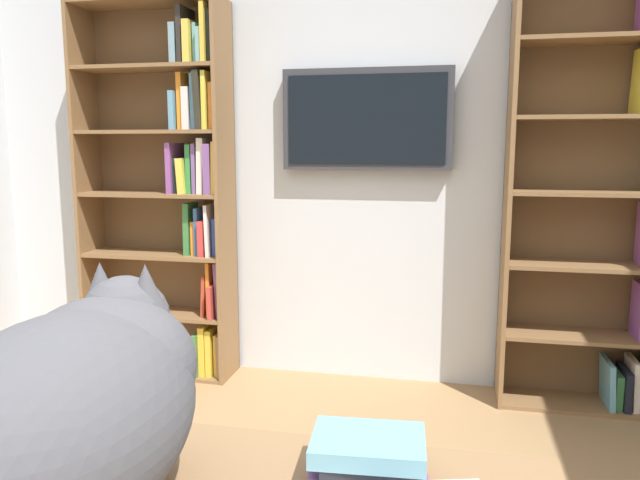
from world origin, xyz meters
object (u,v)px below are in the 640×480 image
object	(u,v)px
bookshelf_right	(175,189)
desk_book_stack	(368,459)
cat	(78,402)
wall_mounted_tv	(367,119)
bookshelf_left	(618,195)

from	to	relation	value
bookshelf_right	desk_book_stack	world-z (taller)	bookshelf_right
bookshelf_right	cat	bearing A→B (deg)	112.20
wall_mounted_tv	cat	world-z (taller)	wall_mounted_tv
bookshelf_right	desk_book_stack	bearing A→B (deg)	121.63
bookshelf_left	cat	world-z (taller)	bookshelf_left
bookshelf_left	wall_mounted_tv	distance (m)	1.29
desk_book_stack	bookshelf_right	bearing A→B (deg)	-58.37
bookshelf_right	wall_mounted_tv	bearing A→B (deg)	-175.42
bookshelf_left	wall_mounted_tv	world-z (taller)	bookshelf_left
bookshelf_right	desk_book_stack	distance (m)	2.67
desk_book_stack	wall_mounted_tv	bearing A→B (deg)	-81.99
wall_mounted_tv	cat	size ratio (longest dim) A/B	1.42
bookshelf_left	desk_book_stack	world-z (taller)	bookshelf_left
bookshelf_left	wall_mounted_tv	bearing A→B (deg)	-3.95
bookshelf_left	desk_book_stack	bearing A→B (deg)	68.24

